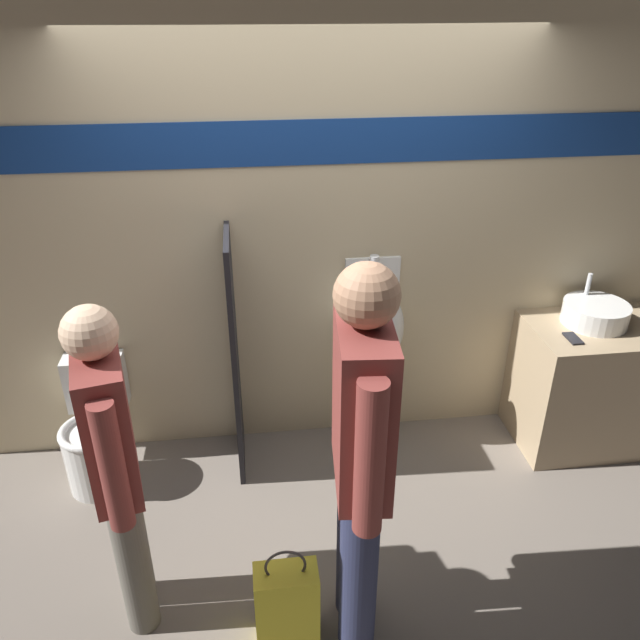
% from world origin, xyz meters
% --- Properties ---
extents(ground_plane, '(16.00, 16.00, 0.00)m').
position_xyz_m(ground_plane, '(0.00, 0.00, 0.00)').
color(ground_plane, '#70665B').
extents(display_wall, '(4.55, 0.07, 2.70)m').
position_xyz_m(display_wall, '(0.00, 0.60, 1.36)').
color(display_wall, beige).
rests_on(display_wall, ground_plane).
extents(sink_counter, '(0.91, 0.60, 0.83)m').
position_xyz_m(sink_counter, '(1.77, 0.27, 0.42)').
color(sink_counter, tan).
rests_on(sink_counter, ground_plane).
extents(sink_basin, '(0.39, 0.39, 0.27)m').
position_xyz_m(sink_basin, '(1.72, 0.33, 0.90)').
color(sink_basin, white).
rests_on(sink_basin, sink_counter).
extents(cell_phone, '(0.07, 0.14, 0.01)m').
position_xyz_m(cell_phone, '(1.50, 0.15, 0.84)').
color(cell_phone, black).
rests_on(cell_phone, sink_counter).
extents(divider_near_counter, '(0.03, 0.49, 1.50)m').
position_xyz_m(divider_near_counter, '(-0.48, 0.33, 0.75)').
color(divider_near_counter, black).
rests_on(divider_near_counter, ground_plane).
extents(urinal_near_counter, '(0.35, 0.29, 1.27)m').
position_xyz_m(urinal_near_counter, '(0.37, 0.43, 0.84)').
color(urinal_near_counter, silver).
rests_on(urinal_near_counter, ground_plane).
extents(toilet, '(0.38, 0.54, 0.88)m').
position_xyz_m(toilet, '(-1.33, 0.28, 0.30)').
color(toilet, white).
rests_on(toilet, ground_plane).
extents(person_in_vest, '(0.27, 0.56, 1.63)m').
position_xyz_m(person_in_vest, '(-0.97, -0.71, 0.90)').
color(person_in_vest, '#666056').
rests_on(person_in_vest, ground_plane).
extents(person_with_lanyard, '(0.24, 0.64, 1.83)m').
position_xyz_m(person_with_lanyard, '(0.03, -0.91, 1.01)').
color(person_with_lanyard, '#282D4C').
rests_on(person_with_lanyard, ground_plane).
extents(shopping_bag, '(0.29, 0.16, 0.54)m').
position_xyz_m(shopping_bag, '(-0.29, -0.93, 0.21)').
color(shopping_bag, yellow).
rests_on(shopping_bag, ground_plane).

